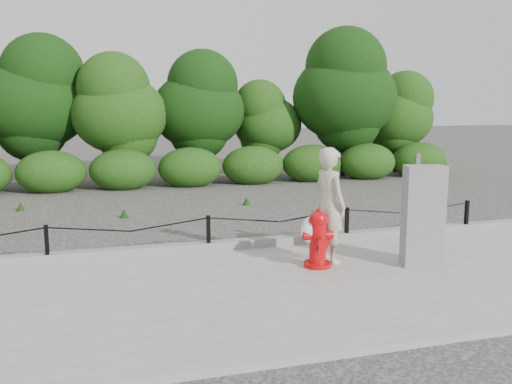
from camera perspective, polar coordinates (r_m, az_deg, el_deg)
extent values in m
plane|color=#2D2B28|center=(9.08, -4.99, -6.69)|extent=(90.00, 90.00, 0.00)
cube|color=gray|center=(7.21, -1.80, -10.61)|extent=(14.00, 4.00, 0.08)
cube|color=slate|center=(9.09, -5.07, -5.70)|extent=(14.00, 0.22, 0.14)
cube|color=black|center=(8.86, -21.15, -5.15)|extent=(0.06, 0.06, 0.60)
cube|color=black|center=(8.98, -5.03, -4.36)|extent=(0.06, 0.06, 0.60)
cube|color=black|center=(9.77, 9.53, -3.34)|extent=(0.06, 0.06, 0.60)
cube|color=black|center=(11.07, 21.27, -2.36)|extent=(0.06, 0.06, 0.60)
cylinder|color=black|center=(8.78, -13.08, -3.41)|extent=(2.50, 0.02, 0.02)
cylinder|color=black|center=(9.25, 2.57, -2.53)|extent=(2.50, 0.02, 0.02)
cylinder|color=black|center=(10.32, 15.83, -1.64)|extent=(2.50, 0.02, 0.02)
cylinder|color=black|center=(18.11, -22.06, 4.26)|extent=(0.18, 0.18, 2.24)
ellipsoid|color=#1A4610|center=(18.06, -22.37, 9.21)|extent=(3.31, 2.86, 3.58)
cylinder|color=black|center=(17.25, -13.99, 3.99)|extent=(0.18, 0.18, 1.96)
ellipsoid|color=#1A4610|center=(17.18, -14.17, 8.56)|extent=(2.91, 2.51, 3.14)
cylinder|color=black|center=(17.91, -6.02, 4.54)|extent=(0.18, 0.18, 2.05)
ellipsoid|color=#1A4610|center=(17.85, -6.10, 9.14)|extent=(3.04, 2.63, 3.29)
cylinder|color=black|center=(18.92, 1.26, 4.16)|extent=(0.18, 0.18, 1.61)
ellipsoid|color=#1A4610|center=(18.85, 1.27, 7.57)|extent=(2.38, 2.06, 2.57)
cylinder|color=black|center=(19.06, 9.21, 5.37)|extent=(0.18, 0.18, 2.46)
ellipsoid|color=#1A4610|center=(19.02, 9.35, 10.56)|extent=(3.64, 3.15, 3.94)
cylinder|color=black|center=(20.52, 14.53, 4.52)|extent=(0.18, 0.18, 1.79)
ellipsoid|color=#1A4610|center=(20.46, 14.68, 8.01)|extent=(2.64, 2.29, 2.86)
cylinder|color=#BB070C|center=(8.24, 6.47, -7.57)|extent=(0.43, 0.43, 0.07)
cylinder|color=#BB070C|center=(8.14, 6.51, -5.26)|extent=(0.26, 0.26, 0.62)
cylinder|color=#BB070C|center=(8.07, 6.56, -2.98)|extent=(0.31, 0.31, 0.06)
ellipsoid|color=#BB070C|center=(8.06, 6.56, -2.74)|extent=(0.27, 0.27, 0.20)
cylinder|color=#BB070C|center=(8.04, 6.58, -1.98)|extent=(0.07, 0.07, 0.06)
cylinder|color=#BB070C|center=(8.06, 5.38, -4.64)|extent=(0.12, 0.13, 0.13)
cylinder|color=#BB070C|center=(8.18, 7.66, -4.48)|extent=(0.12, 0.13, 0.13)
cylinder|color=#BB070C|center=(7.97, 6.97, -5.34)|extent=(0.18, 0.14, 0.17)
cylinder|color=slate|center=(8.01, 6.69, -5.93)|extent=(0.01, 0.06, 0.13)
imported|color=#ABA893|center=(8.33, 7.74, -1.37)|extent=(0.57, 0.73, 1.77)
ellipsoid|color=white|center=(8.13, 5.86, -4.02)|extent=(0.32, 0.25, 0.43)
cube|color=gray|center=(8.45, 17.18, -2.44)|extent=(0.64, 0.47, 1.52)
cube|color=slate|center=(8.60, 16.44, -1.66)|extent=(0.08, 0.08, 1.67)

